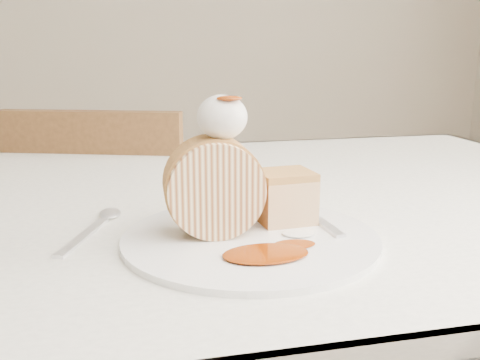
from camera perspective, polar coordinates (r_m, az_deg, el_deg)
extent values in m
cube|color=white|center=(0.82, -2.69, -2.83)|extent=(1.40, 0.90, 0.04)
cube|color=white|center=(1.28, -6.19, -2.41)|extent=(1.40, 0.01, 0.28)
cylinder|color=brown|center=(1.51, 19.07, -10.95)|extent=(0.06, 0.06, 0.71)
cube|color=brown|center=(1.45, -12.17, -9.28)|extent=(0.50, 0.50, 0.04)
cube|color=brown|center=(1.22, -15.26, -2.65)|extent=(0.39, 0.16, 0.42)
cylinder|color=brown|center=(1.65, -4.13, -14.16)|extent=(0.03, 0.03, 0.39)
cylinder|color=brown|center=(1.74, -15.54, -13.16)|extent=(0.03, 0.03, 0.39)
cylinder|color=brown|center=(1.63, 23.86, -15.22)|extent=(0.04, 0.04, 0.41)
cylinder|color=white|center=(0.62, 1.12, -6.22)|extent=(0.32, 0.32, 0.01)
cylinder|color=#FFE8B1|center=(0.61, -2.77, -0.79)|extent=(0.11, 0.06, 0.11)
cube|color=#BE8448|center=(0.66, 4.80, -2.11)|extent=(0.07, 0.07, 0.05)
ellipsoid|color=white|center=(0.60, -1.92, 6.73)|extent=(0.06, 0.06, 0.05)
ellipsoid|color=#802B05|center=(0.59, -1.14, 9.32)|extent=(0.03, 0.02, 0.01)
cube|color=silver|center=(0.67, 8.37, -4.23)|extent=(0.03, 0.18, 0.00)
cube|color=silver|center=(0.66, -16.36, -5.80)|extent=(0.08, 0.16, 0.00)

